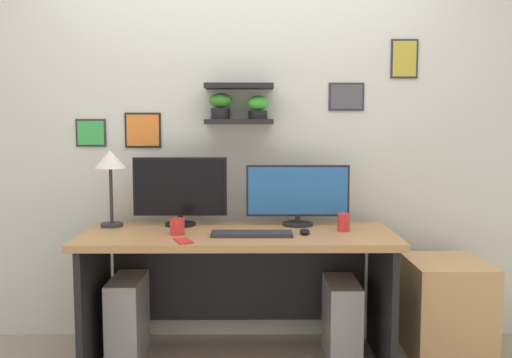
{
  "coord_description": "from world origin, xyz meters",
  "views": [
    {
      "loc": [
        0.08,
        -3.15,
        1.37
      ],
      "look_at": [
        0.1,
        0.05,
        1.04
      ],
      "focal_mm": 40.14,
      "sensor_mm": 36.0,
      "label": 1
    }
  ],
  "objects_px": {
    "computer_mouse": "(305,232)",
    "coffee_mug": "(177,227)",
    "monitor_left": "(180,190)",
    "computer_tower_right": "(342,320)",
    "monitor_right": "(298,194)",
    "desk_lamp": "(110,166)",
    "keyboard": "(252,234)",
    "cell_phone": "(183,241)",
    "computer_tower_left": "(128,319)",
    "pen_cup": "(344,222)",
    "drawer_cabinet": "(446,309)",
    "desk": "(239,266)"
  },
  "relations": [
    {
      "from": "computer_mouse",
      "to": "cell_phone",
      "type": "bearing_deg",
      "value": -163.61
    },
    {
      "from": "coffee_mug",
      "to": "computer_tower_left",
      "type": "bearing_deg",
      "value": 160.8
    },
    {
      "from": "cell_phone",
      "to": "keyboard",
      "type": "bearing_deg",
      "value": 1.47
    },
    {
      "from": "monitor_left",
      "to": "keyboard",
      "type": "distance_m",
      "value": 0.56
    },
    {
      "from": "drawer_cabinet",
      "to": "computer_tower_left",
      "type": "height_order",
      "value": "drawer_cabinet"
    },
    {
      "from": "keyboard",
      "to": "monitor_right",
      "type": "bearing_deg",
      "value": 48.77
    },
    {
      "from": "computer_mouse",
      "to": "coffee_mug",
      "type": "distance_m",
      "value": 0.7
    },
    {
      "from": "desk",
      "to": "desk_lamp",
      "type": "xyz_separation_m",
      "value": [
        -0.75,
        0.12,
        0.56
      ]
    },
    {
      "from": "monitor_left",
      "to": "desk_lamp",
      "type": "xyz_separation_m",
      "value": [
        -0.4,
        -0.04,
        0.15
      ]
    },
    {
      "from": "computer_mouse",
      "to": "drawer_cabinet",
      "type": "bearing_deg",
      "value": 9.02
    },
    {
      "from": "computer_mouse",
      "to": "computer_tower_left",
      "type": "bearing_deg",
      "value": 174.22
    },
    {
      "from": "monitor_left",
      "to": "computer_tower_right",
      "type": "xyz_separation_m",
      "value": [
        0.94,
        -0.17,
        -0.73
      ]
    },
    {
      "from": "cell_phone",
      "to": "computer_tower_left",
      "type": "height_order",
      "value": "cell_phone"
    },
    {
      "from": "monitor_right",
      "to": "coffee_mug",
      "type": "xyz_separation_m",
      "value": [
        -0.68,
        -0.28,
        -0.14
      ]
    },
    {
      "from": "computer_tower_left",
      "to": "drawer_cabinet",
      "type": "bearing_deg",
      "value": 0.98
    },
    {
      "from": "keyboard",
      "to": "computer_mouse",
      "type": "bearing_deg",
      "value": 6.56
    },
    {
      "from": "monitor_left",
      "to": "computer_tower_right",
      "type": "bearing_deg",
      "value": -10.36
    },
    {
      "from": "desk_lamp",
      "to": "computer_mouse",
      "type": "bearing_deg",
      "value": -12.25
    },
    {
      "from": "monitor_right",
      "to": "desk_lamp",
      "type": "relative_size",
      "value": 1.36
    },
    {
      "from": "coffee_mug",
      "to": "computer_tower_left",
      "type": "xyz_separation_m",
      "value": [
        -0.31,
        0.11,
        -0.56
      ]
    },
    {
      "from": "drawer_cabinet",
      "to": "desk",
      "type": "bearing_deg",
      "value": -179.24
    },
    {
      "from": "cell_phone",
      "to": "coffee_mug",
      "type": "distance_m",
      "value": 0.2
    },
    {
      "from": "desk",
      "to": "monitor_left",
      "type": "height_order",
      "value": "monitor_left"
    },
    {
      "from": "computer_mouse",
      "to": "pen_cup",
      "type": "bearing_deg",
      "value": 22.31
    },
    {
      "from": "keyboard",
      "to": "coffee_mug",
      "type": "relative_size",
      "value": 4.89
    },
    {
      "from": "pen_cup",
      "to": "drawer_cabinet",
      "type": "height_order",
      "value": "pen_cup"
    },
    {
      "from": "monitor_left",
      "to": "monitor_right",
      "type": "distance_m",
      "value": 0.7
    },
    {
      "from": "coffee_mug",
      "to": "computer_tower_left",
      "type": "relative_size",
      "value": 0.19
    },
    {
      "from": "monitor_left",
      "to": "computer_tower_left",
      "type": "bearing_deg",
      "value": -148.43
    },
    {
      "from": "cell_phone",
      "to": "coffee_mug",
      "type": "relative_size",
      "value": 1.56
    },
    {
      "from": "keyboard",
      "to": "computer_mouse",
      "type": "height_order",
      "value": "computer_mouse"
    },
    {
      "from": "coffee_mug",
      "to": "pen_cup",
      "type": "bearing_deg",
      "value": 6.06
    },
    {
      "from": "monitor_right",
      "to": "pen_cup",
      "type": "relative_size",
      "value": 6.12
    },
    {
      "from": "desk",
      "to": "coffee_mug",
      "type": "height_order",
      "value": "coffee_mug"
    },
    {
      "from": "desk",
      "to": "cell_phone",
      "type": "height_order",
      "value": "cell_phone"
    },
    {
      "from": "cell_phone",
      "to": "coffee_mug",
      "type": "height_order",
      "value": "coffee_mug"
    },
    {
      "from": "monitor_right",
      "to": "computer_tower_right",
      "type": "bearing_deg",
      "value": -35.16
    },
    {
      "from": "coffee_mug",
      "to": "pen_cup",
      "type": "xyz_separation_m",
      "value": [
        0.93,
        0.1,
        0.01
      ]
    },
    {
      "from": "keyboard",
      "to": "pen_cup",
      "type": "height_order",
      "value": "pen_cup"
    },
    {
      "from": "monitor_right",
      "to": "computer_mouse",
      "type": "height_order",
      "value": "monitor_right"
    },
    {
      "from": "desk_lamp",
      "to": "coffee_mug",
      "type": "bearing_deg",
      "value": -30.59
    },
    {
      "from": "monitor_right",
      "to": "computer_tower_left",
      "type": "relative_size",
      "value": 1.28
    },
    {
      "from": "drawer_cabinet",
      "to": "computer_tower_left",
      "type": "distance_m",
      "value": 1.84
    },
    {
      "from": "cell_phone",
      "to": "pen_cup",
      "type": "bearing_deg",
      "value": -4.36
    },
    {
      "from": "drawer_cabinet",
      "to": "monitor_right",
      "type": "bearing_deg",
      "value": 170.38
    },
    {
      "from": "pen_cup",
      "to": "drawer_cabinet",
      "type": "relative_size",
      "value": 0.18
    },
    {
      "from": "pen_cup",
      "to": "computer_tower_right",
      "type": "relative_size",
      "value": 0.22
    },
    {
      "from": "computer_tower_left",
      "to": "keyboard",
      "type": "bearing_deg",
      "value": -10.73
    },
    {
      "from": "coffee_mug",
      "to": "monitor_right",
      "type": "bearing_deg",
      "value": 22.57
    },
    {
      "from": "monitor_right",
      "to": "keyboard",
      "type": "height_order",
      "value": "monitor_right"
    }
  ]
}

